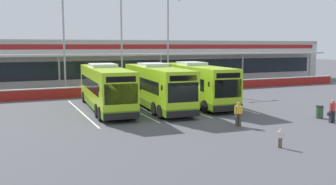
{
  "coord_description": "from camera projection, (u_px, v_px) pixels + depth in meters",
  "views": [
    {
      "loc": [
        -11.53,
        -23.34,
        5.31
      ],
      "look_at": [
        0.04,
        3.0,
        1.6
      ],
      "focal_mm": 39.11,
      "sensor_mm": 36.0,
      "label": 1
    }
  ],
  "objects": [
    {
      "name": "coach_bus_leftmost",
      "position": [
        105.0,
        88.0,
        30.29
      ],
      "size": [
        3.56,
        12.29,
        3.78
      ],
      "color": "#9ED11E",
      "rests_on": "ground"
    },
    {
      "name": "bay_stripe_mid_west",
      "position": [
        176.0,
        105.0,
        32.76
      ],
      "size": [
        0.14,
        13.0,
        0.01
      ],
      "primitive_type": "cube",
      "color": "silver",
      "rests_on": "ground"
    },
    {
      "name": "litter_bin",
      "position": [
        319.0,
        112.0,
        26.78
      ],
      "size": [
        0.54,
        0.54,
        0.93
      ],
      "color": "#2D5133",
      "rests_on": "ground"
    },
    {
      "name": "bay_stripe_west",
      "position": [
        131.0,
        108.0,
        31.08
      ],
      "size": [
        0.14,
        13.0,
        0.01
      ],
      "primitive_type": "cube",
      "color": "silver",
      "rests_on": "ground"
    },
    {
      "name": "bay_stripe_centre",
      "position": [
        216.0,
        102.0,
        34.44
      ],
      "size": [
        0.14,
        13.0,
        0.01
      ],
      "primitive_type": "cube",
      "color": "silver",
      "rests_on": "ground"
    },
    {
      "name": "coach_bus_centre",
      "position": [
        196.0,
        84.0,
        33.41
      ],
      "size": [
        3.56,
        12.29,
        3.78
      ],
      "color": "#9ED11E",
      "rests_on": "ground"
    },
    {
      "name": "terminal_building",
      "position": [
        98.0,
        62.0,
        50.52
      ],
      "size": [
        70.0,
        13.0,
        6.0
      ],
      "color": "silver",
      "rests_on": "ground"
    },
    {
      "name": "pedestrian_child",
      "position": [
        280.0,
        138.0,
        19.03
      ],
      "size": [
        0.29,
        0.26,
        1.0
      ],
      "color": "#4C4238",
      "rests_on": "ground"
    },
    {
      "name": "lamp_post_west",
      "position": [
        64.0,
        36.0,
        38.65
      ],
      "size": [
        3.24,
        0.28,
        11.0
      ],
      "color": "#9E9EA3",
      "rests_on": "ground"
    },
    {
      "name": "bay_stripe_far_west",
      "position": [
        81.0,
        112.0,
        29.41
      ],
      "size": [
        0.14,
        13.0,
        0.01
      ],
      "primitive_type": "cube",
      "color": "silver",
      "rests_on": "ground"
    },
    {
      "name": "red_barrier_wall",
      "position": [
        125.0,
        90.0,
        39.57
      ],
      "size": [
        60.0,
        0.4,
        1.1
      ],
      "color": "maroon",
      "rests_on": "ground"
    },
    {
      "name": "lamp_post_centre",
      "position": [
        122.0,
        37.0,
        41.21
      ],
      "size": [
        3.24,
        0.28,
        11.0
      ],
      "color": "#9E9EA3",
      "rests_on": "ground"
    },
    {
      "name": "lamp_post_east",
      "position": [
        168.0,
        37.0,
        43.78
      ],
      "size": [
        3.24,
        0.28,
        11.0
      ],
      "color": "#9E9EA3",
      "rests_on": "ground"
    },
    {
      "name": "coach_bus_left_centre",
      "position": [
        156.0,
        87.0,
        31.14
      ],
      "size": [
        3.56,
        12.29,
        3.78
      ],
      "color": "#9ED11E",
      "rests_on": "ground"
    },
    {
      "name": "pedestrian_in_dark_coat",
      "position": [
        238.0,
        113.0,
        24.1
      ],
      "size": [
        0.54,
        0.36,
        1.62
      ],
      "color": "#4C4238",
      "rests_on": "ground"
    },
    {
      "name": "ground_plane",
      "position": [
        184.0,
        119.0,
        26.47
      ],
      "size": [
        200.0,
        200.0,
        0.0
      ],
      "primitive_type": "plane",
      "color": "#4C4C51"
    },
    {
      "name": "pedestrian_with_handbag",
      "position": [
        332.0,
        111.0,
        25.14
      ],
      "size": [
        0.64,
        0.33,
        1.62
      ],
      "color": "#33333D",
      "rests_on": "ground"
    }
  ]
}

